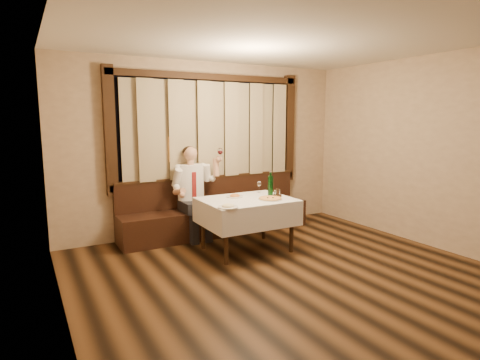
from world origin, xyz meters
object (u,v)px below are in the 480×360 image
dining_table (247,206)px  banquette (216,214)px  pasta_red (235,195)px  pizza (270,199)px  pasta_cream (228,205)px  green_bottle (270,185)px  cruet_caddy (277,194)px  seated_man (193,186)px

dining_table → banquette: bearing=90.0°
pasta_red → pizza: bearing=-48.6°
pasta_cream → green_bottle: size_ratio=0.74×
cruet_caddy → pizza: bearing=-153.6°
dining_table → green_bottle: bearing=7.7°
dining_table → pasta_red: pasta_red is taller
banquette → green_bottle: green_bottle is taller
cruet_caddy → seated_man: seated_man is taller
pasta_cream → seated_man: size_ratio=0.18×
pasta_cream → dining_table: bearing=37.5°
pasta_cream → cruet_caddy: size_ratio=2.11×
banquette → cruet_caddy: 1.31m
pasta_red → dining_table: bearing=-65.3°
dining_table → cruet_caddy: 0.48m
dining_table → pasta_cream: 0.64m
pasta_cream → pizza: bearing=13.1°
green_bottle → cruet_caddy: bearing=-87.1°
banquette → pasta_cream: (-0.49, -1.40, 0.48)m
cruet_caddy → green_bottle: bearing=90.7°
banquette → green_bottle: 1.22m
dining_table → pasta_cream: pasta_cream is taller
pasta_red → pasta_cream: 0.70m
pasta_cream → green_bottle: bearing=25.2°
banquette → pasta_cream: bearing=-109.4°
dining_table → pizza: 0.35m
dining_table → seated_man: size_ratio=0.87×
seated_man → pizza: bearing=-58.6°
dining_table → pasta_red: bearing=114.7°
cruet_caddy → pasta_red: bearing=148.6°
pasta_red → green_bottle: 0.56m
dining_table → green_bottle: green_bottle is taller
cruet_caddy → pasta_cream: bearing=-165.8°
pizza → seated_man: size_ratio=0.23×
pizza → pasta_red: pasta_red is taller
dining_table → pasta_cream: (-0.49, -0.38, 0.14)m
pasta_cream → seated_man: (0.06, 1.31, 0.05)m
dining_table → pasta_cream: size_ratio=4.76×
banquette → pasta_red: size_ratio=13.10×
green_bottle → cruet_caddy: size_ratio=2.84×
banquette → pasta_red: (-0.09, -0.83, 0.48)m
pasta_red → pasta_cream: (-0.41, -0.57, 0.00)m
pasta_red → green_bottle: (0.53, -0.14, 0.12)m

